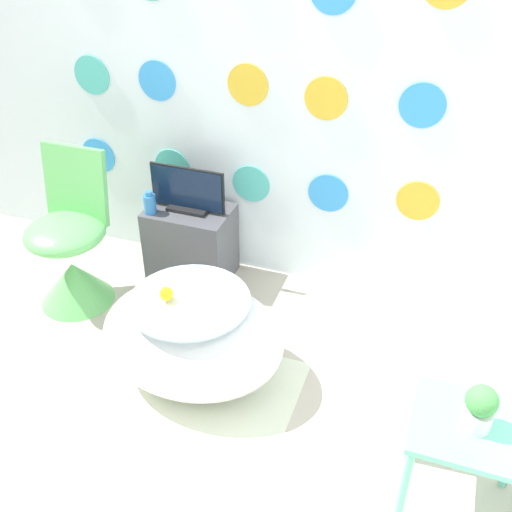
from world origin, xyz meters
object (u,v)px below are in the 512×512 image
object	(u,v)px
bathtub	(192,337)
chair	(71,257)
tv	(188,192)
vase	(150,203)
potted_plant_left	(480,407)

from	to	relation	value
bathtub	chair	distance (m)	0.93
tv	vase	size ratio (longest dim) A/B	3.31
vase	tv	bearing A→B (deg)	28.08
chair	tv	bearing A→B (deg)	40.35
vase	bathtub	bearing A→B (deg)	-50.36
chair	tv	size ratio (longest dim) A/B	1.98
bathtub	tv	distance (m)	0.90
tv	bathtub	bearing A→B (deg)	-64.75
vase	potted_plant_left	xyz separation A→B (m)	(1.79, -0.97, 0.05)
chair	potted_plant_left	bearing A→B (deg)	-16.65
chair	vase	bearing A→B (deg)	45.88
tv	vase	distance (m)	0.22
bathtub	chair	size ratio (longest dim) A/B	1.01
bathtub	potted_plant_left	size ratio (longest dim) A/B	4.80
bathtub	vase	bearing A→B (deg)	129.64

